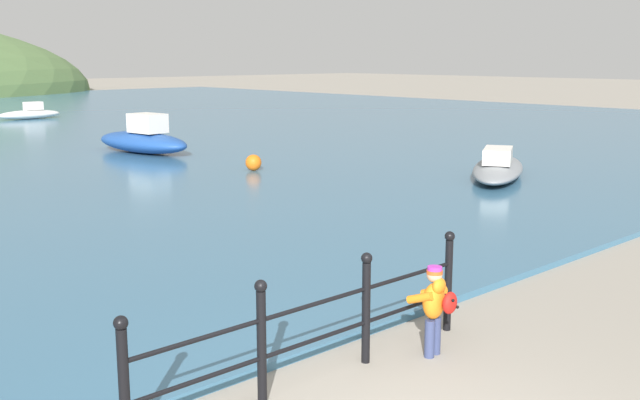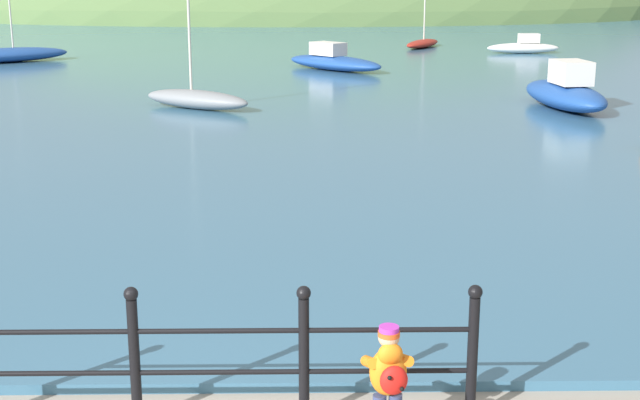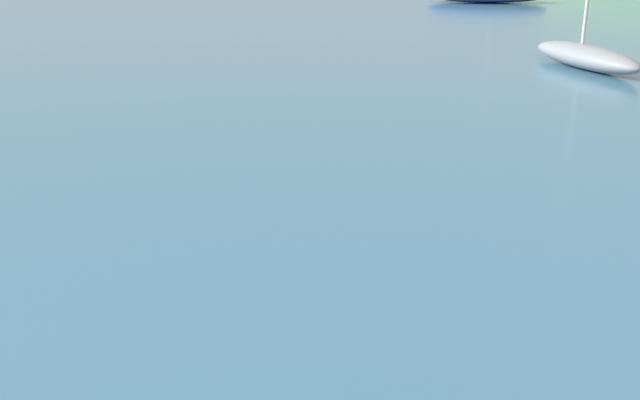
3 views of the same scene
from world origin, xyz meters
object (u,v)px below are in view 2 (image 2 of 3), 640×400
object	(u,v)px
boat_far_left	(524,47)
child_in_coat	(389,374)
boat_nearest_quay	(565,93)
boat_green_fishing	(196,98)
boat_twin_mast	(334,61)
boat_far_right	(423,43)
boat_white_sailboat	(8,55)

from	to	relation	value
boat_far_left	child_in_coat	bearing A→B (deg)	-105.22
boat_nearest_quay	boat_far_left	distance (m)	15.99
boat_green_fishing	boat_far_left	bearing A→B (deg)	51.53
boat_green_fishing	boat_twin_mast	size ratio (longest dim) A/B	0.98
boat_twin_mast	boat_far_right	bearing A→B (deg)	64.68
boat_nearest_quay	boat_white_sailboat	world-z (taller)	boat_white_sailboat
child_in_coat	boat_nearest_quay	bearing A→B (deg)	69.81
child_in_coat	boat_nearest_quay	xyz separation A→B (m)	(6.25, 17.00, -0.09)
child_in_coat	boat_twin_mast	xyz separation A→B (m)	(0.39, 26.31, -0.19)
boat_nearest_quay	boat_far_right	xyz separation A→B (m)	(-1.39, 18.78, -0.20)
boat_far_left	boat_white_sailboat	distance (m)	21.64
boat_nearest_quay	boat_twin_mast	bearing A→B (deg)	122.16
boat_twin_mast	boat_far_left	distance (m)	10.68
boat_far_right	boat_white_sailboat	bearing A→B (deg)	-159.63
boat_nearest_quay	child_in_coat	bearing A→B (deg)	-110.19
boat_nearest_quay	boat_far_right	size ratio (longest dim) A/B	1.03
child_in_coat	boat_twin_mast	size ratio (longest dim) A/B	0.24
child_in_coat	boat_far_right	size ratio (longest dim) A/B	0.24
boat_twin_mast	boat_far_left	world-z (taller)	boat_twin_mast
child_in_coat	boat_white_sailboat	world-z (taller)	boat_white_sailboat
boat_far_right	boat_white_sailboat	xyz separation A→B (m)	(-17.32, -6.43, 0.08)
boat_far_right	boat_twin_mast	bearing A→B (deg)	-115.32
boat_white_sailboat	boat_far_left	bearing A→B (deg)	9.08
boat_nearest_quay	boat_far_left	xyz separation A→B (m)	(2.66, 15.76, -0.14)
boat_green_fishing	boat_white_sailboat	size ratio (longest dim) A/B	0.71
boat_nearest_quay	boat_green_fishing	size ratio (longest dim) A/B	1.05
child_in_coat	boat_far_right	xyz separation A→B (m)	(4.87, 35.77, -0.29)
boat_green_fishing	boat_white_sailboat	bearing A→B (deg)	126.04
boat_green_fishing	child_in_coat	bearing A→B (deg)	-78.30
boat_nearest_quay	boat_green_fishing	distance (m)	9.79
child_in_coat	boat_green_fishing	xyz separation A→B (m)	(-3.54, 17.09, -0.23)
child_in_coat	boat_nearest_quay	world-z (taller)	boat_nearest_quay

